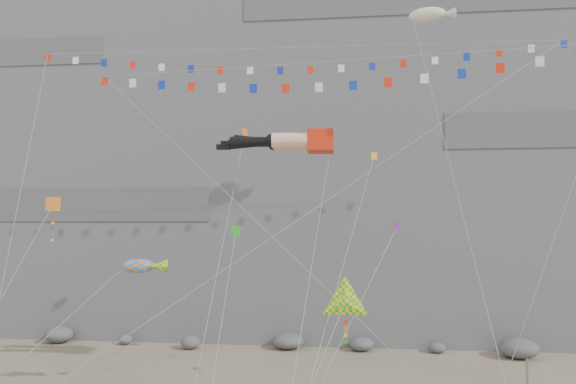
# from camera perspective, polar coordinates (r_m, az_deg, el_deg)

# --- Properties ---
(cliff) EXTENTS (80.00, 28.00, 50.00)m
(cliff) POSITION_cam_1_polar(r_m,az_deg,el_deg) (63.42, 1.61, 10.21)
(cliff) COLOR slate
(cliff) RESTS_ON ground
(talus_boulders) EXTENTS (60.00, 3.00, 1.20)m
(talus_boulders) POSITION_cam_1_polar(r_m,az_deg,el_deg) (47.84, 0.02, -14.95)
(talus_boulders) COLOR slate
(talus_boulders) RESTS_ON ground
(legs_kite) EXTENTS (7.21, 14.39, 20.29)m
(legs_kite) POSITION_cam_1_polar(r_m,az_deg,el_deg) (34.86, 0.07, 5.09)
(legs_kite) COLOR red
(legs_kite) RESTS_ON ground
(flag_banner_upper) EXTENTS (37.56, 15.22, 30.68)m
(flag_banner_upper) POSITION_cam_1_polar(r_m,az_deg,el_deg) (42.03, 0.72, 14.44)
(flag_banner_upper) COLOR red
(flag_banner_upper) RESTS_ON ground
(flag_banner_lower) EXTENTS (29.65, 5.64, 22.00)m
(flag_banner_lower) POSITION_cam_1_polar(r_m,az_deg,el_deg) (33.38, 4.89, 13.07)
(flag_banner_lower) COLOR red
(flag_banner_lower) RESTS_ON ground
(harlequin_kite) EXTENTS (2.94, 8.81, 14.05)m
(harlequin_kite) POSITION_cam_1_polar(r_m,az_deg,el_deg) (38.21, -22.78, -1.20)
(harlequin_kite) COLOR red
(harlequin_kite) RESTS_ON ground
(fish_windsock) EXTENTS (9.43, 7.12, 12.52)m
(fish_windsock) POSITION_cam_1_polar(r_m,az_deg,el_deg) (34.18, -14.98, -7.31)
(fish_windsock) COLOR orange
(fish_windsock) RESTS_ON ground
(delta_kite) EXTENTS (4.25, 4.66, 8.77)m
(delta_kite) POSITION_cam_1_polar(r_m,az_deg,el_deg) (27.05, 5.83, -11.11)
(delta_kite) COLOR yellow
(delta_kite) RESTS_ON ground
(blimp_windsock) EXTENTS (4.19, 14.43, 28.46)m
(blimp_windsock) POSITION_cam_1_polar(r_m,az_deg,el_deg) (42.55, 13.95, 17.00)
(blimp_windsock) COLOR beige
(blimp_windsock) RESTS_ON ground
(small_kite_a) EXTENTS (1.18, 15.84, 22.60)m
(small_kite_a) POSITION_cam_1_polar(r_m,az_deg,el_deg) (39.71, -4.48, 5.71)
(small_kite_a) COLOR orange
(small_kite_a) RESTS_ON ground
(small_kite_b) EXTENTS (6.37, 9.47, 14.60)m
(small_kite_b) POSITION_cam_1_polar(r_m,az_deg,el_deg) (33.05, 10.96, -3.63)
(small_kite_b) COLOR purple
(small_kite_b) RESTS_ON ground
(small_kite_c) EXTENTS (1.19, 9.10, 13.01)m
(small_kite_c) POSITION_cam_1_polar(r_m,az_deg,el_deg) (31.43, -5.36, -4.19)
(small_kite_c) COLOR #1E9B17
(small_kite_c) RESTS_ON ground
(small_kite_d) EXTENTS (4.94, 15.80, 21.59)m
(small_kite_d) POSITION_cam_1_polar(r_m,az_deg,el_deg) (37.10, 8.61, 3.13)
(small_kite_d) COLOR yellow
(small_kite_d) RESTS_ON ground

